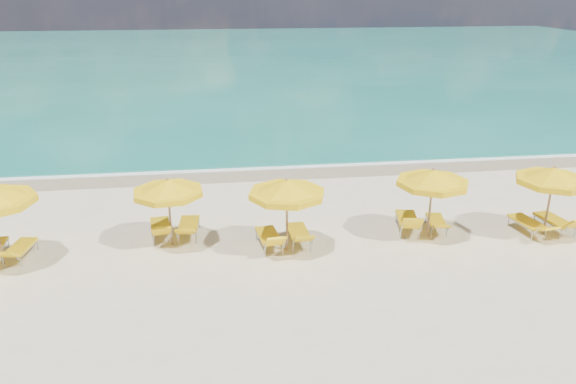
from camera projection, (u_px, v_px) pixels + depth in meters
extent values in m
plane|color=beige|center=(294.00, 242.00, 18.34)|extent=(120.00, 120.00, 0.00)
cube|color=#14705D|center=(232.00, 58.00, 62.88)|extent=(120.00, 80.00, 0.30)
cube|color=tan|center=(270.00, 171.00, 25.21)|extent=(120.00, 2.60, 0.01)
cube|color=white|center=(269.00, 166.00, 25.95)|extent=(120.00, 1.20, 0.03)
cube|color=white|center=(153.00, 125.00, 33.36)|extent=(14.00, 0.36, 0.05)
cube|color=white|center=(354.00, 97.00, 41.62)|extent=(18.00, 0.30, 0.05)
cylinder|color=#9E774F|center=(170.00, 213.00, 17.81)|extent=(0.07, 0.07, 2.19)
cone|color=yellow|center=(168.00, 186.00, 17.49)|extent=(2.78, 2.78, 0.44)
cylinder|color=yellow|center=(168.00, 192.00, 17.56)|extent=(2.81, 2.81, 0.18)
sphere|color=#9E774F|center=(167.00, 179.00, 17.41)|extent=(0.10, 0.10, 0.10)
cylinder|color=#9E774F|center=(287.00, 216.00, 17.40)|extent=(0.07, 0.07, 2.32)
cone|color=yellow|center=(287.00, 187.00, 17.06)|extent=(2.65, 2.65, 0.46)
cylinder|color=yellow|center=(287.00, 194.00, 17.14)|extent=(2.68, 2.68, 0.19)
sphere|color=#9E774F|center=(287.00, 180.00, 16.97)|extent=(0.10, 0.10, 0.10)
cylinder|color=#9E774F|center=(430.00, 204.00, 18.39)|extent=(0.07, 0.07, 2.30)
cone|color=yellow|center=(433.00, 176.00, 18.05)|extent=(2.58, 2.58, 0.46)
cylinder|color=yellow|center=(432.00, 183.00, 18.13)|extent=(2.60, 2.60, 0.18)
sphere|color=#9E774F|center=(434.00, 169.00, 17.97)|extent=(0.10, 0.10, 0.10)
cylinder|color=#9E774F|center=(549.00, 202.00, 18.52)|extent=(0.07, 0.07, 2.33)
cone|color=yellow|center=(554.00, 174.00, 18.18)|extent=(2.58, 2.58, 0.47)
cylinder|color=yellow|center=(553.00, 181.00, 18.26)|extent=(2.61, 2.61, 0.19)
sphere|color=#9E774F|center=(555.00, 167.00, 18.10)|extent=(0.10, 0.10, 0.10)
cube|color=yellow|center=(21.00, 247.00, 17.20)|extent=(0.74, 1.33, 0.08)
cube|color=yellow|center=(6.00, 255.00, 16.32)|extent=(0.63, 0.60, 0.41)
cube|color=yellow|center=(160.00, 225.00, 18.64)|extent=(0.78, 1.43, 0.08)
cube|color=yellow|center=(161.00, 231.00, 17.73)|extent=(0.67, 0.62, 0.47)
cube|color=yellow|center=(189.00, 224.00, 18.72)|extent=(0.70, 1.42, 0.09)
cube|color=yellow|center=(186.00, 231.00, 17.75)|extent=(0.65, 0.63, 0.42)
cube|color=yellow|center=(269.00, 235.00, 17.89)|extent=(0.78, 1.44, 0.08)
cube|color=yellow|center=(275.00, 241.00, 16.97)|extent=(0.68, 0.61, 0.50)
cube|color=yellow|center=(298.00, 232.00, 18.18)|extent=(0.65, 1.38, 0.08)
cube|color=yellow|center=(304.00, 239.00, 17.25)|extent=(0.63, 0.60, 0.43)
cube|color=yellow|center=(407.00, 219.00, 19.10)|extent=(0.92, 1.55, 0.09)
cube|color=yellow|center=(412.00, 223.00, 18.12)|extent=(0.74, 0.65, 0.55)
cube|color=yellow|center=(436.00, 220.00, 19.19)|extent=(0.75, 1.27, 0.07)
cube|color=yellow|center=(441.00, 227.00, 18.36)|extent=(0.62, 0.63, 0.32)
cube|color=yellow|center=(526.00, 221.00, 18.99)|extent=(0.79, 1.39, 0.08)
cube|color=yellow|center=(547.00, 229.00, 18.10)|extent=(0.67, 0.69, 0.32)
cube|color=yellow|center=(554.00, 220.00, 19.10)|extent=(0.83, 1.46, 0.08)
cube|color=yellow|center=(575.00, 224.00, 18.20)|extent=(0.69, 0.61, 0.52)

